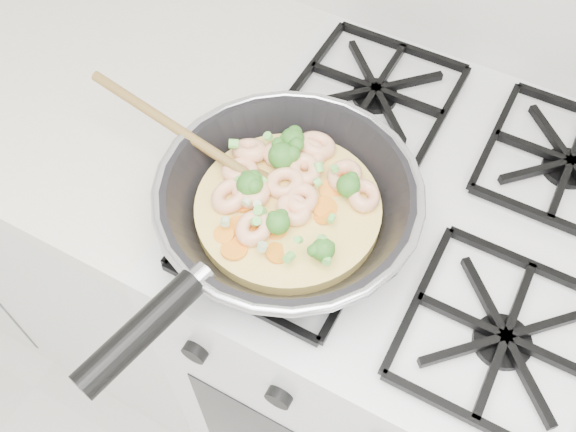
% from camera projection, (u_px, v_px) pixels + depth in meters
% --- Properties ---
extents(stove, '(0.60, 0.60, 0.92)m').
position_uv_depth(stove, '(388.00, 333.00, 1.24)').
color(stove, white).
rests_on(stove, ground).
extents(counter_left, '(1.00, 0.60, 0.90)m').
position_uv_depth(counter_left, '(68.00, 181.00, 1.46)').
color(counter_left, silver).
rests_on(counter_left, ground).
extents(skillet, '(0.49, 0.49, 0.09)m').
position_uv_depth(skillet, '(285.00, 202.00, 0.80)').
color(skillet, black).
rests_on(skillet, stove).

